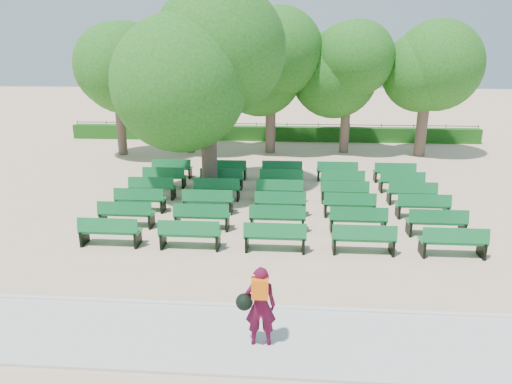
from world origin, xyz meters
The scene contains 9 objects.
ground centered at (0.00, 0.00, 0.00)m, with size 120.00×120.00×0.00m, color #CEA888.
paving centered at (0.00, -7.40, 0.03)m, with size 30.00×2.20×0.06m, color beige.
curb centered at (0.00, -6.25, 0.05)m, with size 30.00×0.12×0.10m, color silver.
hedge centered at (0.00, 14.00, 0.45)m, with size 26.00×0.70×0.90m, color #1B5115.
fence centered at (0.00, 14.40, 0.00)m, with size 26.00×0.10×1.02m, color black, non-canonical shape.
tree_line centered at (0.00, 10.00, 0.00)m, with size 21.80×6.80×7.04m, color #22641A, non-canonical shape.
bench_array centered at (0.85, 0.75, 0.09)m, with size 1.78×0.60×1.12m.
tree_among centered at (-1.96, 2.27, 4.79)m, with size 5.30×5.30×7.20m.
person centered at (0.67, -7.56, 0.89)m, with size 0.77×0.47×1.61m.
Camera 1 is at (1.17, -15.09, 5.43)m, focal length 32.00 mm.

